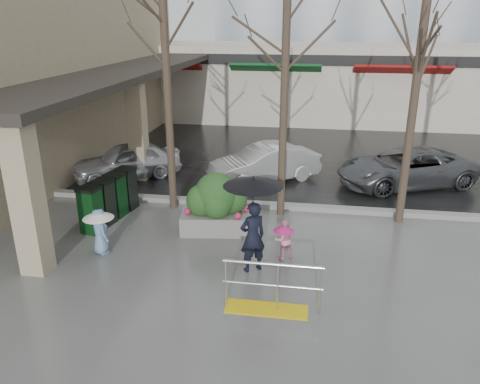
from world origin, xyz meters
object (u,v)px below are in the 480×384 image
(tree_mideast, at_px, (422,38))
(child_blue, at_px, (99,226))
(handrail, at_px, (270,293))
(tree_west, at_px, (164,27))
(planter, at_px, (217,204))
(news_boxes, at_px, (110,198))
(child_pink, at_px, (283,237))
(tree_midwest, at_px, (287,21))
(car_b, at_px, (265,163))
(car_c, at_px, (405,168))
(car_a, at_px, (127,160))
(woman, at_px, (253,213))

(tree_mideast, height_order, child_blue, tree_mideast)
(handrail, distance_m, tree_west, 7.52)
(planter, height_order, news_boxes, planter)
(handrail, distance_m, news_boxes, 6.05)
(tree_west, bearing_deg, child_pink, -37.62)
(tree_midwest, xyz_separation_m, news_boxes, (-4.66, -1.15, -4.61))
(child_pink, height_order, news_boxes, news_boxes)
(handrail, height_order, child_blue, child_blue)
(handrail, bearing_deg, tree_mideast, 56.81)
(car_b, distance_m, car_c, 4.71)
(tree_west, height_order, tree_midwest, tree_midwest)
(tree_mideast, bearing_deg, tree_west, -180.00)
(tree_midwest, xyz_separation_m, tree_mideast, (3.30, -0.00, -0.37))
(car_a, bearing_deg, news_boxes, -18.43)
(child_blue, relative_size, planter, 0.58)
(tree_midwest, bearing_deg, child_blue, -142.80)
(child_blue, height_order, news_boxes, news_boxes)
(car_a, bearing_deg, planter, 13.08)
(child_pink, xyz_separation_m, child_blue, (-4.32, -0.42, 0.15))
(handrail, xyz_separation_m, planter, (-1.73, 3.38, 0.40))
(tree_mideast, bearing_deg, tree_midwest, 180.00)
(handrail, bearing_deg, planter, 117.12)
(tree_mideast, height_order, car_b, tree_mideast)
(planter, bearing_deg, child_blue, -146.37)
(woman, distance_m, car_a, 7.81)
(child_pink, xyz_separation_m, news_boxes, (-4.92, 1.52, 0.08))
(woman, bearing_deg, planter, -91.09)
(woman, height_order, child_blue, woman)
(tree_west, xyz_separation_m, tree_mideast, (6.50, 0.00, -0.22))
(car_c, bearing_deg, handrail, -47.34)
(tree_west, height_order, car_c, tree_west)
(handrail, height_order, tree_mideast, tree_mideast)
(news_boxes, distance_m, car_a, 3.70)
(news_boxes, bearing_deg, car_a, 114.21)
(handrail, bearing_deg, tree_west, 124.99)
(child_pink, distance_m, planter, 2.22)
(tree_west, height_order, woman, tree_west)
(car_a, distance_m, car_b, 4.83)
(tree_mideast, xyz_separation_m, car_a, (-8.90, 2.43, -4.23))
(child_blue, relative_size, car_c, 0.25)
(tree_west, bearing_deg, planter, -41.13)
(tree_west, xyz_separation_m, news_boxes, (-1.46, -1.15, -4.46))
(tree_mideast, height_order, news_boxes, tree_mideast)
(child_blue, bearing_deg, handrail, -159.79)
(woman, distance_m, child_blue, 3.76)
(child_pink, xyz_separation_m, planter, (-1.83, 1.24, 0.22))
(tree_midwest, relative_size, child_pink, 7.14)
(tree_midwest, bearing_deg, tree_mideast, -0.00)
(news_boxes, bearing_deg, car_c, 35.85)
(planter, xyz_separation_m, car_c, (5.49, 4.53, -0.14))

